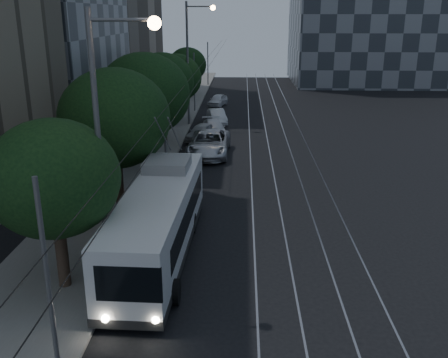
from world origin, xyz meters
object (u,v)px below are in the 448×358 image
car_white_a (201,132)px  car_white_c (217,116)px  trolleybus (159,220)px  car_white_b (214,128)px  pickup_silver (209,144)px  streetlamp_far (192,53)px  streetlamp_near (110,130)px  car_white_d (218,100)px

car_white_a → car_white_c: bearing=100.2°
trolleybus → car_white_b: (1.01, 21.76, -0.95)m
trolleybus → pickup_silver: 15.81m
pickup_silver → car_white_b: (0.00, 6.00, -0.22)m
streetlamp_far → car_white_c: bearing=28.7°
streetlamp_near → streetlamp_far: size_ratio=0.93×
car_white_c → streetlamp_near: (-2.09, -29.42, 5.35)m
car_white_a → car_white_b: bearing=77.4°
pickup_silver → car_white_d: 20.29m
car_white_a → streetlamp_near: 23.52m
car_white_b → streetlamp_far: bearing=107.8°
car_white_d → car_white_c: bearing=-73.9°
pickup_silver → streetlamp_near: bearing=-94.6°
car_white_b → car_white_d: bearing=81.1°
pickup_silver → streetlamp_near: (-2.09, -18.42, 5.14)m
car_white_d → streetlamp_near: streetlamp_near is taller
pickup_silver → car_white_c: size_ratio=1.58×
car_white_d → pickup_silver: bearing=-75.2°
trolleybus → car_white_b: size_ratio=2.64×
car_white_c → streetlamp_near: bearing=-106.9°
car_white_a → streetlamp_near: streetlamp_near is taller
car_white_a → car_white_c: (0.92, 6.54, -0.02)m
trolleybus → car_white_d: size_ratio=3.15×
car_white_c → car_white_d: (-0.38, 9.29, -0.01)m
pickup_silver → car_white_d: bearing=92.9°
car_white_c → streetlamp_far: size_ratio=0.36×
car_white_a → car_white_c: 6.61m
car_white_b → car_white_c: size_ratio=1.13×
car_white_b → streetlamp_near: (-2.09, -24.42, 5.36)m
car_white_c → car_white_d: 9.30m
car_white_b → car_white_d: size_ratio=1.19×
car_white_a → car_white_d: car_white_a is taller
pickup_silver → streetlamp_far: 11.52m
car_white_c → car_white_d: car_white_c is taller
trolleybus → pickup_silver: trolleybus is taller
pickup_silver → car_white_a: (-0.92, 4.46, -0.19)m
trolleybus → car_white_a: size_ratio=2.99×
car_white_a → car_white_b: (0.92, 1.54, -0.02)m
car_white_d → streetlamp_near: (-1.70, -38.71, 5.37)m
car_white_a → car_white_d: size_ratio=1.06×
car_white_a → streetlamp_near: size_ratio=0.39×
trolleybus → car_white_d: 36.07m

